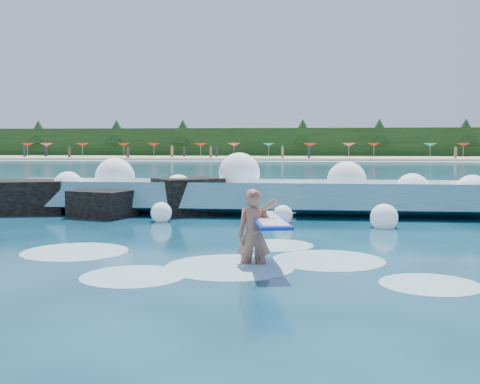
% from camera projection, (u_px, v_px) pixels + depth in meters
% --- Properties ---
extents(ground, '(200.00, 200.00, 0.00)m').
position_uv_depth(ground, '(167.00, 249.00, 14.03)').
color(ground, '#072B3F').
rests_on(ground, ground).
extents(beach, '(140.00, 20.00, 0.40)m').
position_uv_depth(beach, '(286.00, 158.00, 91.28)').
color(beach, tan).
rests_on(beach, ground).
extents(wet_band, '(140.00, 5.00, 0.08)m').
position_uv_depth(wet_band, '(283.00, 161.00, 80.40)').
color(wet_band, silver).
rests_on(wet_band, ground).
extents(treeline, '(140.00, 4.00, 5.00)m').
position_uv_depth(treeline, '(288.00, 143.00, 101.00)').
color(treeline, black).
rests_on(treeline, ground).
extents(breaking_wave, '(17.47, 2.75, 1.51)m').
position_uv_depth(breaking_wave, '(262.00, 199.00, 21.14)').
color(breaking_wave, teal).
rests_on(breaking_wave, ground).
extents(rock_cluster, '(8.52, 3.50, 1.48)m').
position_uv_depth(rock_cluster, '(99.00, 201.00, 21.01)').
color(rock_cluster, black).
rests_on(rock_cluster, ground).
extents(surfer_with_board, '(1.19, 3.03, 1.88)m').
position_uv_depth(surfer_with_board, '(257.00, 232.00, 12.03)').
color(surfer_with_board, '#9D6249').
rests_on(surfer_with_board, ground).
extents(wave_spray, '(15.06, 4.93, 2.26)m').
position_uv_depth(wave_spray, '(261.00, 185.00, 20.96)').
color(wave_spray, white).
rests_on(wave_spray, ground).
extents(surf_foam, '(9.57, 5.63, 0.13)m').
position_uv_depth(surf_foam, '(223.00, 262.00, 12.56)').
color(surf_foam, silver).
rests_on(surf_foam, ground).
extents(beach_umbrellas, '(113.44, 6.44, 0.50)m').
position_uv_depth(beach_umbrellas, '(287.00, 145.00, 93.05)').
color(beach_umbrellas, red).
rests_on(beach_umbrellas, ground).
extents(beachgoers, '(104.63, 12.56, 1.92)m').
position_uv_depth(beachgoers, '(300.00, 152.00, 88.74)').
color(beachgoers, '#3F332D').
rests_on(beachgoers, ground).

